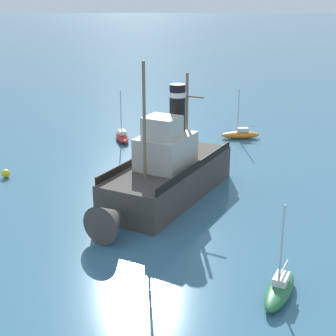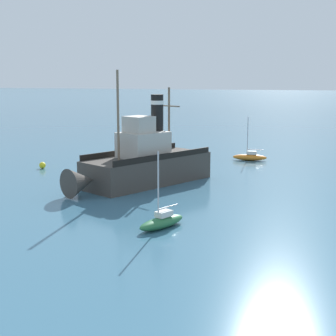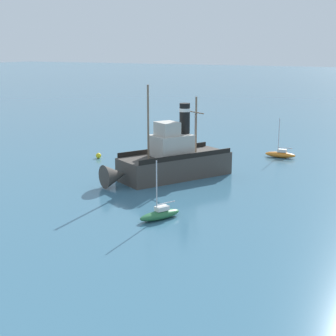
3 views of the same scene
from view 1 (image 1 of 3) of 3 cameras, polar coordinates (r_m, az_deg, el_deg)
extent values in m
plane|color=#38667F|center=(39.39, -2.28, -1.50)|extent=(600.00, 600.00, 0.00)
cube|color=#423D38|center=(36.16, 0.14, -1.38)|extent=(9.57, 12.65, 2.40)
cone|color=#423D38|center=(30.47, -6.25, -5.57)|extent=(3.21, 3.23, 2.35)
cube|color=#B2ADA3|center=(35.00, -0.24, 1.89)|extent=(4.54, 4.94, 2.20)
cube|color=#B2ADA3|center=(34.08, -0.65, 4.56)|extent=(2.89, 2.80, 1.40)
cylinder|color=black|center=(35.76, 1.05, 6.74)|extent=(1.10, 1.10, 3.20)
cylinder|color=silver|center=(35.58, 1.06, 8.15)|extent=(1.16, 1.16, 0.35)
cylinder|color=#75604C|center=(31.93, -2.64, 5.12)|extent=(0.20, 0.20, 7.50)
cylinder|color=#75604C|center=(37.25, 2.10, 5.98)|extent=(0.20, 0.20, 6.00)
cylinder|color=#75604C|center=(36.97, 2.13, 7.97)|extent=(2.35, 1.34, 0.12)
cube|color=black|center=(34.77, 3.28, 0.27)|extent=(5.52, 10.09, 0.50)
cube|color=black|center=(36.68, -2.84, 1.30)|extent=(5.52, 10.09, 0.50)
ellipsoid|color=#286B3D|center=(25.70, 12.24, -13.13)|extent=(2.65, 3.90, 0.70)
cube|color=silver|center=(25.59, 12.43, -11.90)|extent=(1.06, 1.27, 0.36)
cylinder|color=#B7B7BC|center=(24.23, 12.47, -8.57)|extent=(0.10, 0.10, 4.20)
cylinder|color=#B7B7BC|center=(25.74, 12.71, -10.77)|extent=(0.86, 1.65, 0.08)
ellipsoid|color=#B22823|center=(50.17, -5.11, 3.44)|extent=(1.98, 3.95, 0.70)
cube|color=silver|center=(49.84, -5.09, 3.96)|extent=(0.89, 1.22, 0.36)
cylinder|color=#B7B7BC|center=(49.86, -5.25, 6.24)|extent=(0.10, 0.10, 4.20)
cylinder|color=#B7B7BC|center=(49.37, -5.03, 4.26)|extent=(0.51, 1.77, 0.08)
ellipsoid|color=orange|center=(51.21, 8.02, 3.65)|extent=(3.85, 1.30, 0.70)
cube|color=silver|center=(51.11, 8.27, 4.22)|extent=(1.13, 0.70, 0.36)
cylinder|color=#B7B7BC|center=(50.56, 7.81, 6.32)|extent=(0.10, 0.10, 4.20)
cylinder|color=#B7B7BC|center=(51.10, 8.73, 4.62)|extent=(1.80, 0.18, 0.08)
sphere|color=yellow|center=(42.02, -17.53, -0.58)|extent=(0.67, 0.67, 0.67)
camera|label=2|loc=(17.44, 114.52, -23.71)|focal=55.00mm
camera|label=3|loc=(27.91, 116.83, -9.41)|focal=55.00mm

